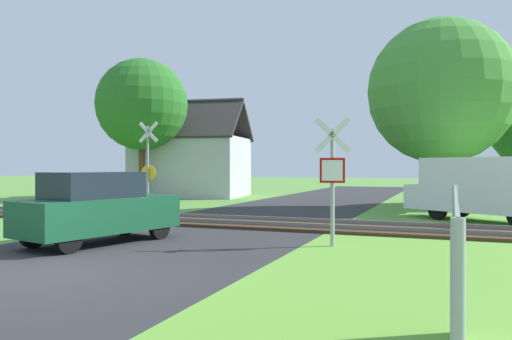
% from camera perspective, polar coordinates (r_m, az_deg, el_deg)
% --- Properties ---
extents(ground_plane, '(160.00, 160.00, 0.00)m').
position_cam_1_polar(ground_plane, '(9.79, -23.52, -10.91)').
color(ground_plane, '#5B933D').
extents(road_asphalt, '(6.95, 80.00, 0.01)m').
position_cam_1_polar(road_asphalt, '(11.28, -16.27, -9.38)').
color(road_asphalt, '#2D2D30').
rests_on(road_asphalt, ground).
extents(rail_track, '(60.00, 2.60, 0.22)m').
position_cam_1_polar(rail_track, '(16.74, -2.84, -5.99)').
color(rail_track, '#422D1E').
rests_on(rail_track, ground).
extents(stop_sign_near, '(0.87, 0.20, 3.11)m').
position_cam_1_polar(stop_sign_near, '(12.06, 8.72, -0.41)').
color(stop_sign_near, '#9E9EA5').
rests_on(stop_sign_near, ground).
extents(crossing_sign_far, '(0.88, 0.16, 3.77)m').
position_cam_1_polar(crossing_sign_far, '(20.92, -12.24, 0.73)').
color(crossing_sign_far, '#9E9EA5').
rests_on(crossing_sign_far, ground).
extents(house, '(7.73, 6.61, 6.29)m').
position_cam_1_polar(house, '(32.65, -7.35, 0.67)').
color(house, '#B7B7BC').
rests_on(house, ground).
extents(tree_right, '(6.49, 6.49, 8.55)m').
position_cam_1_polar(tree_right, '(24.12, 20.38, 8.42)').
color(tree_right, '#513823').
rests_on(tree_right, ground).
extents(tree_left, '(5.39, 5.39, 8.30)m').
position_cam_1_polar(tree_left, '(30.47, -12.92, 7.29)').
color(tree_left, '#513823').
rests_on(tree_left, ground).
extents(mail_truck, '(5.14, 4.17, 2.24)m').
position_cam_1_polar(mail_truck, '(19.14, 24.46, -1.68)').
color(mail_truck, white).
rests_on(mail_truck, ground).
extents(parked_car, '(2.56, 4.28, 1.78)m').
position_cam_1_polar(parked_car, '(13.02, -17.61, -4.13)').
color(parked_car, '#144C2D').
rests_on(parked_car, ground).
extents(fence_panel, '(0.10, 4.00, 1.70)m').
position_cam_1_polar(fence_panel, '(4.29, 21.83, -13.93)').
color(fence_panel, '#9E9EA5').
rests_on(fence_panel, ground).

